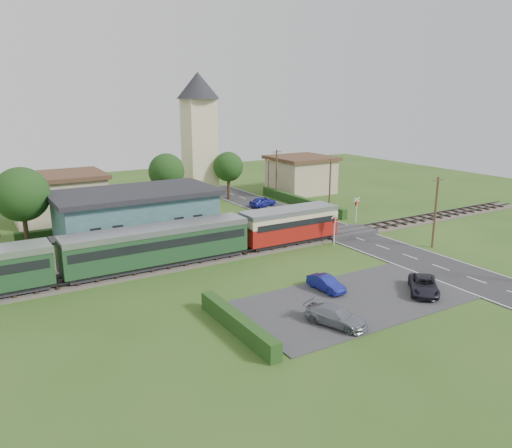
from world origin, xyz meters
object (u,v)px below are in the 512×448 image
equipment_hut (66,252)px  crossing_signal_near (335,224)px  house_west (58,196)px  train (121,250)px  house_east (301,174)px  crossing_signal_far (357,207)px  pedestrian_far (68,257)px  station_building (136,216)px  car_park_blue (326,283)px  pedestrian_near (205,234)px  church_tower (199,126)px  car_park_silver (336,316)px  car_on_road (263,201)px  car_park_dark (424,285)px

equipment_hut → crossing_signal_near: crossing_signal_near is taller
house_west → train: bearing=-88.0°
house_east → crossing_signal_far: (-6.40, -19.61, -0.66)m
equipment_hut → pedestrian_far: 0.58m
station_building → car_park_blue: size_ratio=4.71×
equipment_hut → crossing_signal_far: crossing_signal_far is taller
house_east → crossing_signal_far: size_ratio=2.69×
car_park_blue → station_building: bearing=108.4°
car_park_blue → pedestrian_near: size_ratio=1.96×
house_west → pedestrian_near: bearing=-62.5°
station_building → crossing_signal_near: bearing=-34.8°
church_tower → house_west: bearing=-171.5°
pedestrian_far → pedestrian_near: bearing=-100.3°
car_park_silver → pedestrian_far: 23.14m
house_east → car_park_silver: house_east is taller
train → crossing_signal_near: train is taller
station_building → car_on_road: (19.53, 7.20, -1.98)m
equipment_hut → station_building: 9.92m
crossing_signal_near → crossing_signal_far: (7.20, 4.80, 0.00)m
equipment_hut → station_building: bearing=35.9°
car_park_dark → pedestrian_near: (-8.99, 19.29, 0.64)m
house_west → car_park_blue: (13.09, -34.50, -2.15)m
church_tower → crossing_signal_far: (8.60, -23.61, -8.08)m
car_park_silver → car_park_dark: (9.18, 0.82, -0.01)m
car_park_blue → car_park_silver: car_park_silver is taller
car_park_blue → pedestrian_far: pedestrian_far is taller
church_tower → car_on_road: size_ratio=4.50×
crossing_signal_near → pedestrian_near: bearing=152.0°
crossing_signal_near → car_park_silver: 18.24m
car_park_silver → car_on_road: bearing=44.2°
church_tower → train: bearing=-126.4°
equipment_hut → car_park_dark: equipment_hut is taller
equipment_hut → crossing_signal_far: bearing=-1.5°
station_building → pedestrian_near: size_ratio=9.23×
church_tower → pedestrian_near: size_ratio=10.15×
house_east → car_park_silver: (-25.09, -38.50, -2.11)m
car_park_silver → pedestrian_far: (-12.83, 19.25, 0.71)m
house_east → pedestrian_near: (-24.91, -18.38, -1.48)m
crossing_signal_far → train: bearing=-175.1°
car_park_blue → car_park_dark: 7.31m
train → house_west: house_west is taller
crossing_signal_far → car_park_blue: bearing=-138.1°
car_park_blue → car_park_dark: car_park_dark is taller
equipment_hut → pedestrian_near: equipment_hut is taller
car_on_road → car_park_blue: size_ratio=1.15×
crossing_signal_far → car_park_silver: bearing=-134.7°
train → car_on_road: size_ratio=11.04×
crossing_signal_near → pedestrian_far: 24.88m
car_park_silver → equipment_hut: bearing=101.5°
car_park_silver → car_park_dark: bearing=-16.6°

